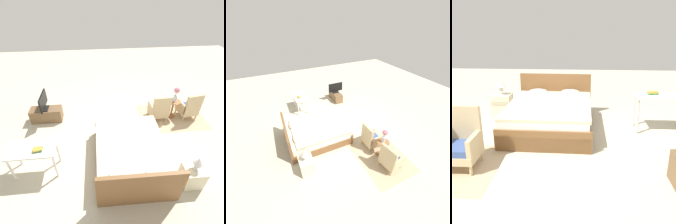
{
  "view_description": "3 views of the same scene",
  "coord_description": "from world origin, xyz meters",
  "views": [
    {
      "loc": [
        0.66,
        3.62,
        3.67
      ],
      "look_at": [
        0.28,
        -0.13,
        0.79
      ],
      "focal_mm": 28.0,
      "sensor_mm": 36.0,
      "label": 1
    },
    {
      "loc": [
        -4.17,
        2.0,
        4.04
      ],
      "look_at": [
        0.08,
        -0.04,
        0.82
      ],
      "focal_mm": 24.0,
      "sensor_mm": 36.0,
      "label": 2
    },
    {
      "loc": [
        0.52,
        -4.16,
        2.14
      ],
      "look_at": [
        0.28,
        -0.15,
        0.74
      ],
      "focal_mm": 42.0,
      "sensor_mm": 36.0,
      "label": 3
    }
  ],
  "objects": [
    {
      "name": "ground_plane",
      "position": [
        0.0,
        0.0,
        0.0
      ],
      "size": [
        16.0,
        16.0,
        0.0
      ],
      "primitive_type": "plane",
      "color": "beige"
    },
    {
      "name": "floor_rug",
      "position": [
        -1.75,
        -0.71,
        0.0
      ],
      "size": [
        2.1,
        1.5,
        0.01
      ],
      "color": "tan",
      "rests_on": "ground_plane"
    },
    {
      "name": "bed",
      "position": [
        -0.07,
        0.95,
        0.3
      ],
      "size": [
        1.72,
        2.19,
        0.96
      ],
      "color": "brown",
      "rests_on": "ground_plane"
    },
    {
      "name": "armchair_by_window_left",
      "position": [
        -2.25,
        -0.65,
        0.38
      ],
      "size": [
        0.61,
        0.61,
        0.92
      ],
      "color": "#CCB284",
      "rests_on": "floor_rug"
    },
    {
      "name": "armchair_by_window_right",
      "position": [
        -1.26,
        -0.65,
        0.38
      ],
      "size": [
        0.55,
        0.55,
        0.92
      ],
      "color": "#CCB284",
      "rests_on": "floor_rug"
    },
    {
      "name": "side_table",
      "position": [
        -1.75,
        -0.74,
        0.38
      ],
      "size": [
        0.4,
        0.4,
        0.61
      ],
      "color": "#936038",
      "rests_on": "ground_plane"
    },
    {
      "name": "flower_vase",
      "position": [
        -1.75,
        -0.74,
        0.9
      ],
      "size": [
        0.17,
        0.17,
        0.48
      ],
      "color": "silver",
      "rests_on": "side_table"
    },
    {
      "name": "nightstand",
      "position": [
        -1.29,
        1.64,
        0.26
      ],
      "size": [
        0.44,
        0.41,
        0.52
      ],
      "color": "beige",
      "rests_on": "ground_plane"
    },
    {
      "name": "table_lamp",
      "position": [
        -1.29,
        1.64,
        0.74
      ],
      "size": [
        0.22,
        0.22,
        0.33
      ],
      "color": "silver",
      "rests_on": "nightstand"
    },
    {
      "name": "tv_stand",
      "position": [
        2.3,
        -0.96,
        0.22
      ],
      "size": [
        0.96,
        0.4,
        0.43
      ],
      "color": "brown",
      "rests_on": "ground_plane"
    },
    {
      "name": "tv_flatscreen",
      "position": [
        2.3,
        -0.96,
        0.7
      ],
      "size": [
        0.2,
        0.76,
        0.52
      ],
      "color": "black",
      "rests_on": "tv_stand"
    },
    {
      "name": "vanity_desk",
      "position": [
        2.15,
        0.96,
        0.64
      ],
      "size": [
        1.04,
        0.52,
        0.75
      ],
      "color": "silver",
      "rests_on": "ground_plane"
    },
    {
      "name": "book_stack",
      "position": [
        1.99,
        1.01,
        0.78
      ],
      "size": [
        0.21,
        0.16,
        0.06
      ],
      "color": "#337A47",
      "rests_on": "vanity_desk"
    }
  ]
}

